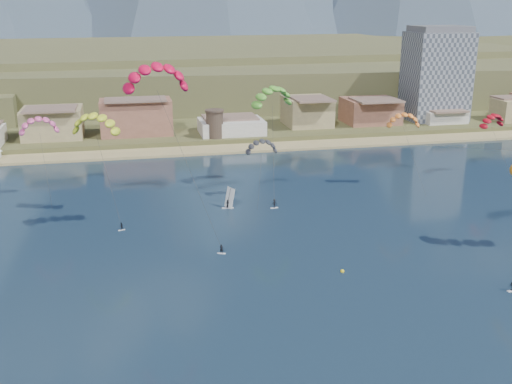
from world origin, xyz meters
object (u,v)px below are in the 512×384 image
at_px(kitesurfer_red, 156,73).
at_px(buoy, 342,271).
at_px(apartment_tower, 436,74).
at_px(watchtower, 215,124).
at_px(kitesurfer_yellow, 95,121).
at_px(kitesurfer_green, 272,94).
at_px(windsurfer, 229,202).

distance_m(kitesurfer_red, buoy, 45.63).
bearing_deg(apartment_tower, buoy, -123.84).
bearing_deg(kitesurfer_red, watchtower, 74.44).
relative_size(watchtower, kitesurfer_yellow, 0.38).
xyz_separation_m(kitesurfer_green, buoy, (0.12, -47.65, -21.87)).
bearing_deg(windsurfer, kitesurfer_red, -135.69).
xyz_separation_m(apartment_tower, kitesurfer_red, (-100.89, -89.03, 12.38)).
relative_size(watchtower, buoy, 12.85).
bearing_deg(kitesurfer_red, buoy, -37.77).
height_order(kitesurfer_red, kitesurfer_yellow, kitesurfer_red).
bearing_deg(watchtower, buoy, -86.29).
distance_m(kitesurfer_yellow, kitesurfer_green, 40.22).
bearing_deg(kitesurfer_red, kitesurfer_green, 44.60).
xyz_separation_m(apartment_tower, watchtower, (-80.00, -14.00, -11.45)).
distance_m(apartment_tower, windsurfer, 115.38).
distance_m(watchtower, kitesurfer_red, 81.45).
relative_size(kitesurfer_yellow, buoy, 33.88).
distance_m(windsurfer, buoy, 37.44).
bearing_deg(kitesurfer_green, windsurfer, -135.06).
height_order(kitesurfer_red, windsurfer, kitesurfer_red).
height_order(watchtower, buoy, watchtower).
bearing_deg(kitesurfer_green, kitesurfer_yellow, -163.17).
xyz_separation_m(kitesurfer_red, buoy, (27.12, -21.01, -30.09)).
relative_size(apartment_tower, kitesurfer_green, 1.22).
distance_m(apartment_tower, kitesurfer_green, 96.80).
bearing_deg(kitesurfer_green, watchtower, 97.20).
relative_size(apartment_tower, windsurfer, 7.25).
bearing_deg(windsurfer, watchtower, 84.08).
distance_m(watchtower, windsurfer, 61.32).
height_order(watchtower, kitesurfer_green, kitesurfer_green).
height_order(watchtower, windsurfer, watchtower).
distance_m(kitesurfer_red, kitesurfer_yellow, 21.61).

